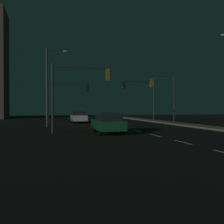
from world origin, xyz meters
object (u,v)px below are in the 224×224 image
Objects in this scene: traffic_light_mid_left at (141,92)px; street_lamp_far_end at (50,80)px; traffic_light_far_right at (79,84)px; traffic_light_near_left at (67,93)px; traffic_light_near_right at (164,91)px; car at (108,123)px; car_oncoming at (79,117)px.

street_lamp_far_end reaches higher than traffic_light_mid_left.
traffic_light_mid_left is 0.71× the size of street_lamp_far_end.
traffic_light_far_right is 14.38m from traffic_light_near_left.
traffic_light_mid_left is 6.81m from traffic_light_near_right.
traffic_light_near_left is at bearing 89.24° from traffic_light_far_right.
traffic_light_mid_left reaches higher than traffic_light_near_left.
traffic_light_near_left is (-1.92, 15.32, 3.00)m from car.
traffic_light_near_right reaches higher than car.
traffic_light_mid_left is 1.05× the size of traffic_light_near_right.
traffic_light_near_right is 13.03m from street_lamp_far_end.
street_lamp_far_end reaches higher than traffic_light_near_right.
traffic_light_mid_left is at bearing 5.91° from traffic_light_near_left.
traffic_light_near_left is (-10.32, -1.07, -0.39)m from traffic_light_mid_left.
traffic_light_mid_left reaches higher than car_oncoming.
traffic_light_mid_left is at bearing 55.77° from traffic_light_far_right.
car_oncoming is 9.43m from traffic_light_mid_left.
traffic_light_near_right is 12.20m from traffic_light_near_left.
car is 0.54× the size of street_lamp_far_end.
car is 3.79m from traffic_light_far_right.
car_oncoming is 0.81× the size of traffic_light_near_right.
street_lamp_far_end is at bearing -175.85° from traffic_light_near_right.
traffic_light_near_left reaches higher than car.
car_oncoming is (-0.36, 15.66, 0.00)m from car.
traffic_light_near_right is (0.46, -6.79, -0.28)m from traffic_light_mid_left.
traffic_light_mid_left is 10.38m from traffic_light_near_left.
traffic_light_far_right is at bearing -90.76° from traffic_light_near_left.
car_oncoming is 8.89m from street_lamp_far_end.
traffic_light_mid_left is 18.69m from traffic_light_far_right.
traffic_light_near_left is 7.08m from street_lamp_far_end.
traffic_light_near_right reaches higher than traffic_light_near_left.
traffic_light_far_right is 0.67× the size of street_lamp_far_end.
traffic_light_near_left is at bearing -167.72° from car_oncoming.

